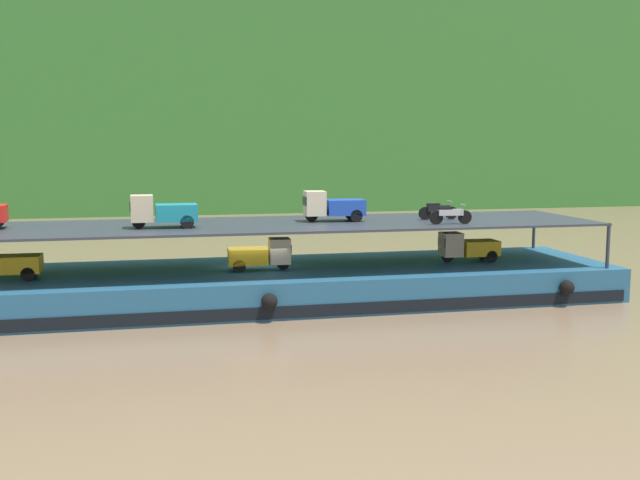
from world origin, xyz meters
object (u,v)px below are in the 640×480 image
Objects in this scene: mini_truck_lower_aft at (261,254)px; mini_truck_upper_mid at (163,211)px; mini_truck_upper_fore at (333,206)px; motorcycle_upper_port at (450,214)px; cargo_barge at (256,285)px; mini_truck_lower_stern at (5,263)px; mini_truck_lower_mid at (468,247)px; motorcycle_upper_centre at (438,210)px.

mini_truck_upper_mid is (-4.13, -0.33, 2.00)m from mini_truck_lower_aft.
mini_truck_upper_fore reaches higher than motorcycle_upper_port.
cargo_barge is 11.67× the size of mini_truck_upper_fore.
mini_truck_lower_stern is (-10.30, -0.36, 1.44)m from cargo_barge.
motorcycle_upper_port is at bearing -6.07° from mini_truck_upper_mid.
cargo_barge is 1.50m from mini_truck_lower_aft.
mini_truck_upper_fore is at bearing 176.12° from mini_truck_lower_mid.
cargo_barge is at bearing 166.48° from motorcycle_upper_port.
mini_truck_upper_fore is at bearing 153.59° from motorcycle_upper_port.
mini_truck_lower_stern is 18.91m from motorcycle_upper_centre.
motorcycle_upper_port reaches higher than cargo_barge.
mini_truck_upper_mid is (6.33, -0.33, 2.00)m from mini_truck_lower_stern.
mini_truck_lower_aft is at bearing -64.92° from cargo_barge.
mini_truck_lower_aft is 4.60m from mini_truck_upper_mid.
mini_truck_lower_aft is 9.84m from mini_truck_lower_mid.
mini_truck_lower_stern reaches higher than cargo_barge.
motorcycle_upper_centre is at bearing 0.12° from cargo_barge.
cargo_barge is at bearing 179.46° from mini_truck_lower_mid.
motorcycle_upper_centre is at bearing 83.59° from motorcycle_upper_port.
mini_truck_upper_fore is at bearing 2.89° from mini_truck_lower_stern.
motorcycle_upper_centre reaches higher than mini_truck_lower_aft.
mini_truck_lower_stern is 1.00× the size of mini_truck_lower_mid.
mini_truck_lower_aft is at bearing 168.64° from motorcycle_upper_port.
motorcycle_upper_port is (8.30, -1.99, 3.18)m from cargo_barge.
motorcycle_upper_centre is (8.35, 0.38, 1.74)m from mini_truck_lower_aft.
mini_truck_upper_mid is 1.45× the size of motorcycle_upper_centre.
mini_truck_lower_mid is at bearing 1.57° from mini_truck_lower_aft.
mini_truck_lower_aft and mini_truck_lower_mid have the same top height.
motorcycle_upper_centre is (0.23, 2.01, 0.00)m from motorcycle_upper_port.
mini_truck_lower_aft is at bearing 4.53° from mini_truck_upper_mid.
mini_truck_upper_fore reaches higher than cargo_barge.
mini_truck_upper_fore reaches higher than mini_truck_lower_mid.
mini_truck_lower_mid is at bearing -4.31° from motorcycle_upper_centre.
cargo_barge is 10.41m from mini_truck_lower_stern.
motorcycle_upper_centre is (12.49, 0.71, -0.26)m from mini_truck_upper_mid.
mini_truck_upper_fore reaches higher than motorcycle_upper_centre.
mini_truck_upper_fore reaches higher than mini_truck_lower_stern.
mini_truck_lower_aft is at bearing -178.43° from mini_truck_lower_mid.
mini_truck_lower_mid is (20.31, 0.27, 0.00)m from mini_truck_lower_stern.
mini_truck_lower_stern is 10.47m from mini_truck_lower_aft.
mini_truck_upper_fore is (7.56, 1.03, 0.00)m from mini_truck_upper_mid.
mini_truck_upper_mid is (-13.98, -0.60, 2.00)m from mini_truck_lower_mid.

